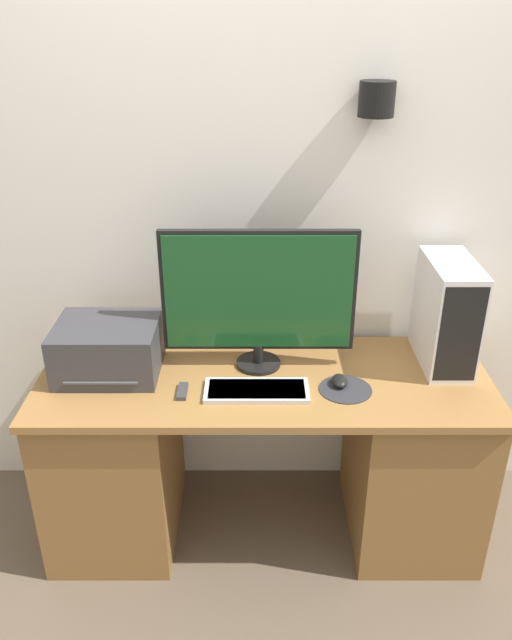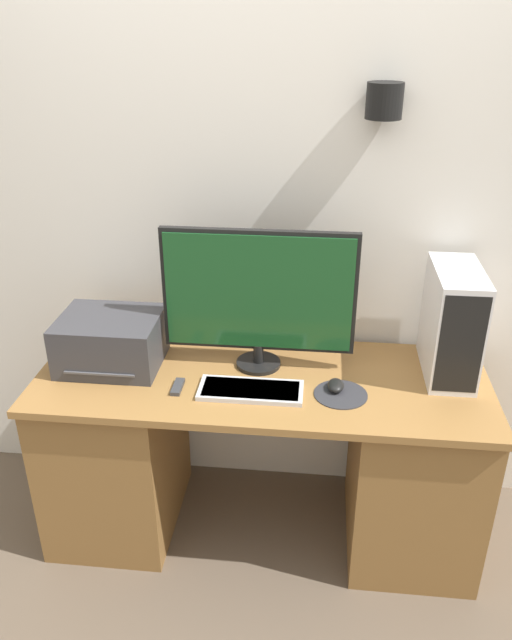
% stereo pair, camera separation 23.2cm
% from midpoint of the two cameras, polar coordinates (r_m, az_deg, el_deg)
% --- Properties ---
extents(ground_plane, '(12.00, 12.00, 0.00)m').
position_cam_midpoint_polar(ground_plane, '(2.70, -2.14, -23.24)').
color(ground_plane, brown).
extents(wall_back, '(6.40, 0.18, 2.70)m').
position_cam_midpoint_polar(wall_back, '(2.57, -2.15, 10.50)').
color(wall_back, white).
rests_on(wall_back, ground_plane).
extents(desk, '(1.77, 0.67, 0.77)m').
position_cam_midpoint_polar(desk, '(2.66, -2.07, -12.12)').
color(desk, olive).
rests_on(desk, ground_plane).
extents(monitor, '(0.75, 0.18, 0.57)m').
position_cam_midpoint_polar(monitor, '(2.38, -2.80, 2.26)').
color(monitor, black).
rests_on(monitor, desk).
extents(keyboard, '(0.39, 0.16, 0.02)m').
position_cam_midpoint_polar(keyboard, '(2.34, -3.03, -6.52)').
color(keyboard, silver).
rests_on(keyboard, desk).
extents(mousepad, '(0.20, 0.20, 0.00)m').
position_cam_midpoint_polar(mousepad, '(2.37, 5.16, -6.39)').
color(mousepad, '#2D2D33').
rests_on(mousepad, desk).
extents(mouse, '(0.06, 0.09, 0.04)m').
position_cam_midpoint_polar(mouse, '(2.38, 4.66, -5.63)').
color(mouse, black).
rests_on(mouse, mousepad).
extents(computer_tower, '(0.18, 0.38, 0.43)m').
position_cam_midpoint_polar(computer_tower, '(2.53, 14.31, 0.53)').
color(computer_tower, white).
rests_on(computer_tower, desk).
extents(printer, '(0.39, 0.33, 0.21)m').
position_cam_midpoint_polar(printer, '(2.52, -16.21, -2.64)').
color(printer, '#38383D').
rests_on(printer, desk).
extents(remote_control, '(0.04, 0.11, 0.02)m').
position_cam_midpoint_polar(remote_control, '(2.37, -9.80, -6.55)').
color(remote_control, '#38383D').
rests_on(remote_control, desk).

